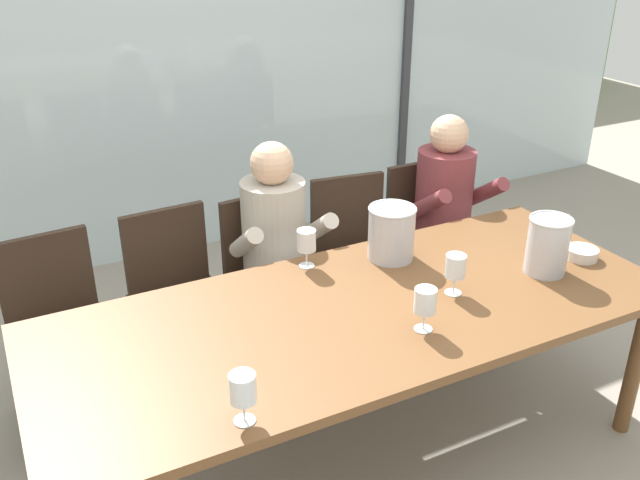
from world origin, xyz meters
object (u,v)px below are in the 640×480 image
at_px(wine_glass_center_pour, 455,268).
at_px(wine_glass_by_right_taster, 306,242).
at_px(chair_near_window_right, 426,227).
at_px(chair_left_of_center, 176,285).
at_px(person_maroon_top, 451,209).
at_px(ice_bucket_primary, 548,245).
at_px(person_beige_jumper, 280,246).
at_px(dining_table, 360,322).
at_px(wine_glass_near_bucket, 425,301).
at_px(chair_right_of_center, 353,245).
at_px(ice_bucket_secondary, 391,232).
at_px(chair_center, 270,267).
at_px(wine_glass_by_left_taster, 243,390).
at_px(tasting_bowl, 582,253).
at_px(chair_near_curtain, 56,316).

bearing_deg(wine_glass_center_pour, wine_glass_by_right_taster, 131.26).
bearing_deg(chair_near_window_right, chair_left_of_center, 180.00).
bearing_deg(person_maroon_top, chair_near_window_right, 103.92).
bearing_deg(ice_bucket_primary, person_beige_jumper, 134.17).
bearing_deg(dining_table, wine_glass_center_pour, -10.12).
bearing_deg(person_beige_jumper, wine_glass_by_right_taster, -93.51).
bearing_deg(chair_near_window_right, ice_bucket_primary, -97.54).
bearing_deg(wine_glass_near_bucket, chair_right_of_center, 72.17).
relative_size(dining_table, chair_right_of_center, 2.93).
bearing_deg(wine_glass_near_bucket, ice_bucket_primary, 10.86).
bearing_deg(ice_bucket_secondary, ice_bucket_primary, -38.81).
bearing_deg(person_maroon_top, chair_left_of_center, 174.40).
bearing_deg(chair_center, chair_left_of_center, 169.45).
relative_size(chair_near_window_right, ice_bucket_secondary, 3.55).
xyz_separation_m(chair_near_window_right, wine_glass_center_pour, (-0.61, -1.02, 0.36)).
bearing_deg(person_beige_jumper, person_maroon_top, 1.80).
height_order(ice_bucket_secondary, wine_glass_by_right_taster, ice_bucket_secondary).
bearing_deg(chair_left_of_center, chair_near_window_right, -3.47).
relative_size(chair_center, chair_right_of_center, 1.00).
xyz_separation_m(dining_table, wine_glass_near_bucket, (0.13, -0.24, 0.19)).
bearing_deg(wine_glass_by_left_taster, person_maroon_top, 35.32).
relative_size(dining_table, tasting_bowl, 17.99).
xyz_separation_m(ice_bucket_primary, wine_glass_by_left_taster, (-1.52, -0.32, -0.01)).
bearing_deg(person_maroon_top, wine_glass_by_right_taster, -160.53).
xyz_separation_m(chair_center, wine_glass_by_right_taster, (-0.03, -0.50, 0.36)).
distance_m(ice_bucket_secondary, wine_glass_near_bucket, 0.60).
relative_size(chair_near_curtain, person_maroon_top, 0.73).
bearing_deg(wine_glass_by_right_taster, chair_near_curtain, 154.14).
bearing_deg(wine_glass_by_left_taster, chair_near_curtain, 106.83).
distance_m(chair_near_curtain, chair_right_of_center, 1.57).
bearing_deg(chair_near_curtain, chair_near_window_right, -3.37).
bearing_deg(chair_near_curtain, wine_glass_center_pour, -38.49).
height_order(chair_center, wine_glass_center_pour, wine_glass_center_pour).
distance_m(dining_table, chair_right_of_center, 1.09).
bearing_deg(chair_near_curtain, ice_bucket_secondary, -27.38).
relative_size(chair_near_curtain, wine_glass_by_right_taster, 5.01).
bearing_deg(chair_center, wine_glass_by_left_taster, -122.35).
relative_size(ice_bucket_primary, wine_glass_center_pour, 1.46).
distance_m(chair_left_of_center, tasting_bowl, 1.92).
bearing_deg(chair_right_of_center, ice_bucket_primary, -63.74).
relative_size(chair_near_window_right, wine_glass_near_bucket, 5.01).
xyz_separation_m(chair_right_of_center, wine_glass_by_right_taster, (-0.55, -0.53, 0.36)).
xyz_separation_m(chair_near_curtain, wine_glass_near_bucket, (1.19, -1.16, 0.37)).
bearing_deg(ice_bucket_primary, wine_glass_near_bucket, -169.14).
bearing_deg(wine_glass_near_bucket, wine_glass_center_pour, 32.40).
height_order(tasting_bowl, wine_glass_by_right_taster, wine_glass_by_right_taster).
bearing_deg(chair_near_curtain, chair_center, -4.33).
xyz_separation_m(chair_left_of_center, chair_near_window_right, (1.50, -0.00, 0.00)).
xyz_separation_m(wine_glass_near_bucket, wine_glass_by_right_taster, (-0.16, 0.66, -0.00)).
xyz_separation_m(chair_right_of_center, ice_bucket_secondary, (-0.17, -0.63, 0.37)).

